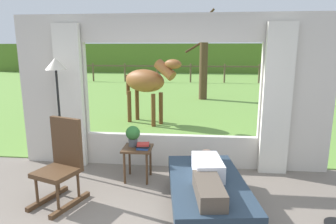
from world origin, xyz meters
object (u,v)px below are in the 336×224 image
Objects in this scene: book_stack at (143,146)px; floor_lamp_left at (57,81)px; rocking_chair at (62,162)px; side_table at (138,153)px; reclining_person at (208,174)px; horse at (147,81)px; potted_plant at (133,135)px; pasture_tree at (203,60)px; recliner_sofa at (207,195)px.

floor_lamp_left reaches higher than book_stack.
rocking_chair reaches higher than side_table.
side_table is at bearing 150.17° from book_stack.
rocking_chair is 2.15× the size of side_table.
horse is (-1.48, 4.33, 0.63)m from reclining_person.
rocking_chair is 0.60× the size of floor_lamp_left.
side_table is (-1.04, 0.88, -0.10)m from reclining_person.
potted_plant is 1.43m from floor_lamp_left.
horse is (0.83, 3.33, -0.35)m from floor_lamp_left.
pasture_tree reaches higher than potted_plant.
pasture_tree is at bearing 82.05° from recliner_sofa.
rocking_chair is 5.19× the size of book_stack.
pasture_tree is (1.52, 4.13, 0.43)m from horse.
pasture_tree is (0.04, 8.46, 1.06)m from reclining_person.
side_table is 1.63× the size of potted_plant.
floor_lamp_left reaches higher than rocking_chair.
rocking_chair is 4.26m from horse.
rocking_chair is 1.35m from floor_lamp_left.
recliner_sofa is 8.52m from pasture_tree.
potted_plant is at bearing -2.36° from floor_lamp_left.
floor_lamp_left is at bearing 135.23° from rocking_chair.
horse is (-1.48, 4.28, 0.94)m from recliner_sofa.
potted_plant is at bearing 146.81° from book_stack.
recliner_sofa is 3.47× the size of side_table.
recliner_sofa is 1.26× the size of reclining_person.
horse is at bearing 101.18° from reclining_person.
potted_plant reaches higher than side_table.
recliner_sofa is at bearing -38.63° from side_table.
pasture_tree is (1.16, 7.51, 0.88)m from potted_plant.
reclining_person reaches higher than book_stack.
potted_plant is (-1.12, 0.89, 0.48)m from recliner_sofa.
rocking_chair reaches higher than recliner_sofa.
horse reaches higher than reclining_person.
pasture_tree reaches higher than horse.
reclining_person is 1.90m from rocking_chair.
book_stack is (-0.95, 0.78, 0.34)m from recliner_sofa.
recliner_sofa is 1.61× the size of rocking_chair.
book_stack is at bearing 131.13° from reclining_person.
rocking_chair is at bearing 24.29° from horse.
rocking_chair is at bearing -64.54° from floor_lamp_left.
reclining_person is 0.83× the size of horse.
potted_plant is (0.77, 0.81, 0.16)m from rocking_chair.
recliner_sofa is at bearing 49.06° from horse.
book_stack is at bearing -33.19° from potted_plant.
horse is at bearing 98.65° from book_stack.
rocking_chair is at bearing 168.26° from reclining_person.
book_stack is 0.06× the size of pasture_tree.
recliner_sofa is 0.51× the size of pasture_tree.
side_table is 0.18m from book_stack.
horse is at bearing 104.08° from rocking_chair.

